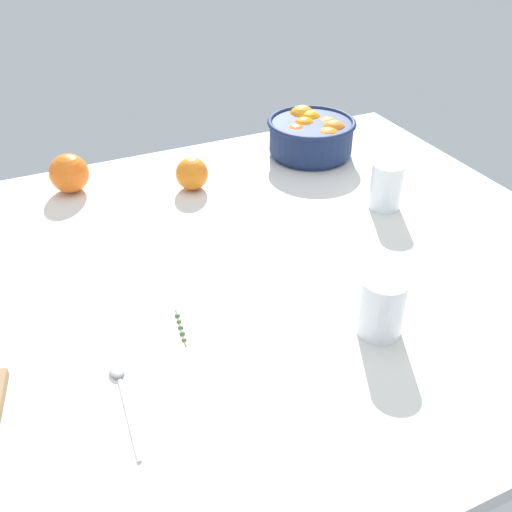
% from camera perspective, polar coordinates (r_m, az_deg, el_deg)
% --- Properties ---
extents(ground_plane, '(1.29, 1.09, 0.03)m').
position_cam_1_polar(ground_plane, '(1.08, -0.57, -1.53)').
color(ground_plane, silver).
extents(fruit_bowl, '(0.22, 0.22, 0.10)m').
position_cam_1_polar(fruit_bowl, '(1.47, 5.48, 11.67)').
color(fruit_bowl, navy).
rests_on(fruit_bowl, ground_plane).
extents(juice_glass, '(0.07, 0.07, 0.10)m').
position_cam_1_polar(juice_glass, '(0.92, 12.11, -5.06)').
color(juice_glass, white).
rests_on(juice_glass, ground_plane).
extents(second_glass, '(0.07, 0.07, 0.10)m').
position_cam_1_polar(second_glass, '(1.26, 12.52, 6.46)').
color(second_glass, white).
rests_on(second_glass, ground_plane).
extents(loose_orange_0, '(0.07, 0.07, 0.07)m').
position_cam_1_polar(loose_orange_0, '(1.31, -6.25, 7.97)').
color(loose_orange_0, orange).
rests_on(loose_orange_0, ground_plane).
extents(loose_orange_1, '(0.09, 0.09, 0.09)m').
position_cam_1_polar(loose_orange_1, '(1.35, -17.73, 7.67)').
color(loose_orange_1, orange).
rests_on(loose_orange_1, ground_plane).
extents(spoon, '(0.03, 0.18, 0.01)m').
position_cam_1_polar(spoon, '(0.85, -12.87, -12.79)').
color(spoon, silver).
rests_on(spoon, ground_plane).
extents(herb_sprig_1, '(0.02, 0.09, 0.01)m').
position_cam_1_polar(herb_sprig_1, '(0.94, -7.37, -6.79)').
color(herb_sprig_1, '#517641').
rests_on(herb_sprig_1, ground_plane).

